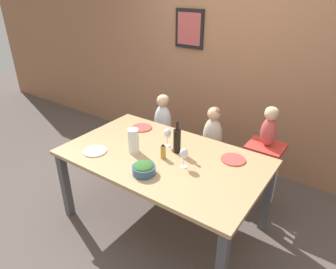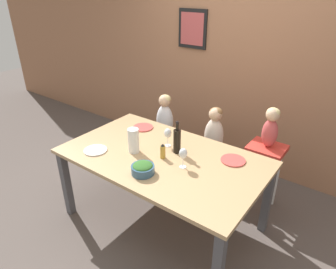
{
  "view_description": "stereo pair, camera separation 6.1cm",
  "coord_description": "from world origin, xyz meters",
  "px_view_note": "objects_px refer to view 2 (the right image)",
  "views": [
    {
      "loc": [
        1.38,
        -1.87,
        2.16
      ],
      "look_at": [
        0.0,
        0.08,
        0.94
      ],
      "focal_mm": 32.0,
      "sensor_mm": 36.0,
      "label": 1
    },
    {
      "loc": [
        1.43,
        -1.84,
        2.16
      ],
      "look_at": [
        0.0,
        0.08,
        0.94
      ],
      "focal_mm": 32.0,
      "sensor_mm": 36.0,
      "label": 2
    }
  ],
  "objects_px": {
    "wine_glass_far": "(168,134)",
    "dinner_plate_back_right": "(233,160)",
    "person_child_center": "(214,131)",
    "paper_towel_roll": "(134,141)",
    "person_child_left": "(165,116)",
    "dinner_plate_back_left": "(143,127)",
    "wine_glass_near": "(183,154)",
    "salad_bowl_large": "(143,168)",
    "chair_right_highchair": "(265,161)",
    "person_baby_right": "(271,126)",
    "dinner_plate_front_left": "(95,150)",
    "chair_far_left": "(165,141)",
    "chair_far_center": "(212,158)",
    "wine_bottle": "(177,140)"
  },
  "relations": [
    {
      "from": "dinner_plate_front_left",
      "to": "dinner_plate_back_right",
      "type": "xyz_separation_m",
      "value": [
        1.11,
        0.6,
        0.0
      ]
    },
    {
      "from": "wine_glass_far",
      "to": "dinner_plate_front_left",
      "type": "xyz_separation_m",
      "value": [
        -0.48,
        -0.48,
        -0.12
      ]
    },
    {
      "from": "paper_towel_roll",
      "to": "wine_glass_near",
      "type": "relative_size",
      "value": 1.28
    },
    {
      "from": "person_baby_right",
      "to": "person_child_left",
      "type": "bearing_deg",
      "value": -179.98
    },
    {
      "from": "wine_glass_far",
      "to": "dinner_plate_back_right",
      "type": "height_order",
      "value": "wine_glass_far"
    },
    {
      "from": "wine_bottle",
      "to": "salad_bowl_large",
      "type": "xyz_separation_m",
      "value": [
        -0.03,
        -0.45,
        -0.08
      ]
    },
    {
      "from": "chair_far_left",
      "to": "person_child_center",
      "type": "bearing_deg",
      "value": 0.07
    },
    {
      "from": "chair_far_left",
      "to": "wine_bottle",
      "type": "height_order",
      "value": "wine_bottle"
    },
    {
      "from": "person_child_center",
      "to": "wine_bottle",
      "type": "bearing_deg",
      "value": -92.22
    },
    {
      "from": "person_child_center",
      "to": "wine_bottle",
      "type": "xyz_separation_m",
      "value": [
        -0.03,
        -0.67,
        0.16
      ]
    },
    {
      "from": "paper_towel_roll",
      "to": "person_child_center",
      "type": "bearing_deg",
      "value": 68.79
    },
    {
      "from": "dinner_plate_back_left",
      "to": "dinner_plate_back_right",
      "type": "height_order",
      "value": "same"
    },
    {
      "from": "chair_far_center",
      "to": "wine_glass_near",
      "type": "distance_m",
      "value": 1.0
    },
    {
      "from": "person_child_center",
      "to": "paper_towel_roll",
      "type": "distance_m",
      "value": 0.98
    },
    {
      "from": "salad_bowl_large",
      "to": "dinner_plate_front_left",
      "type": "height_order",
      "value": "salad_bowl_large"
    },
    {
      "from": "wine_bottle",
      "to": "dinner_plate_back_left",
      "type": "distance_m",
      "value": 0.64
    },
    {
      "from": "person_child_center",
      "to": "chair_far_center",
      "type": "bearing_deg",
      "value": -90.0
    },
    {
      "from": "chair_far_center",
      "to": "person_child_left",
      "type": "height_order",
      "value": "person_child_left"
    },
    {
      "from": "wine_glass_far",
      "to": "dinner_plate_front_left",
      "type": "relative_size",
      "value": 0.84
    },
    {
      "from": "salad_bowl_large",
      "to": "person_child_center",
      "type": "bearing_deg",
      "value": 87.34
    },
    {
      "from": "chair_far_center",
      "to": "person_baby_right",
      "type": "relative_size",
      "value": 1.14
    },
    {
      "from": "wine_glass_far",
      "to": "salad_bowl_large",
      "type": "relative_size",
      "value": 0.94
    },
    {
      "from": "person_child_left",
      "to": "wine_glass_far",
      "type": "height_order",
      "value": "person_child_left"
    },
    {
      "from": "chair_far_center",
      "to": "dinner_plate_front_left",
      "type": "height_order",
      "value": "dinner_plate_front_left"
    },
    {
      "from": "chair_far_left",
      "to": "salad_bowl_large",
      "type": "distance_m",
      "value": 1.35
    },
    {
      "from": "salad_bowl_large",
      "to": "wine_glass_far",
      "type": "bearing_deg",
      "value": 102.94
    },
    {
      "from": "salad_bowl_large",
      "to": "dinner_plate_back_right",
      "type": "relative_size",
      "value": 0.89
    },
    {
      "from": "wine_glass_far",
      "to": "dinner_plate_back_right",
      "type": "bearing_deg",
      "value": 10.92
    },
    {
      "from": "chair_far_center",
      "to": "paper_towel_roll",
      "type": "distance_m",
      "value": 1.08
    },
    {
      "from": "dinner_plate_front_left",
      "to": "dinner_plate_back_left",
      "type": "bearing_deg",
      "value": 87.23
    },
    {
      "from": "wine_bottle",
      "to": "wine_glass_near",
      "type": "height_order",
      "value": "wine_bottle"
    },
    {
      "from": "wine_glass_near",
      "to": "dinner_plate_back_right",
      "type": "height_order",
      "value": "wine_glass_near"
    },
    {
      "from": "person_child_left",
      "to": "paper_towel_roll",
      "type": "height_order",
      "value": "paper_towel_roll"
    },
    {
      "from": "salad_bowl_large",
      "to": "chair_right_highchair",
      "type": "bearing_deg",
      "value": 60.12
    },
    {
      "from": "chair_far_center",
      "to": "chair_right_highchair",
      "type": "xyz_separation_m",
      "value": [
        0.59,
        -0.0,
        0.18
      ]
    },
    {
      "from": "chair_far_center",
      "to": "wine_glass_far",
      "type": "relative_size",
      "value": 2.52
    },
    {
      "from": "dinner_plate_front_left",
      "to": "dinner_plate_back_left",
      "type": "xyz_separation_m",
      "value": [
        0.03,
        0.64,
        0.0
      ]
    },
    {
      "from": "chair_far_left",
      "to": "wine_glass_near",
      "type": "height_order",
      "value": "wine_glass_near"
    },
    {
      "from": "person_child_center",
      "to": "paper_towel_roll",
      "type": "height_order",
      "value": "paper_towel_roll"
    },
    {
      "from": "person_child_left",
      "to": "dinner_plate_back_left",
      "type": "relative_size",
      "value": 2.48
    },
    {
      "from": "chair_far_center",
      "to": "dinner_plate_back_right",
      "type": "relative_size",
      "value": 2.1
    },
    {
      "from": "paper_towel_roll",
      "to": "dinner_plate_back_left",
      "type": "bearing_deg",
      "value": 121.7
    },
    {
      "from": "wine_glass_near",
      "to": "wine_bottle",
      "type": "bearing_deg",
      "value": 136.48
    },
    {
      "from": "dinner_plate_back_right",
      "to": "chair_right_highchair",
      "type": "bearing_deg",
      "value": 75.43
    },
    {
      "from": "wine_glass_near",
      "to": "wine_glass_far",
      "type": "height_order",
      "value": "same"
    },
    {
      "from": "wine_glass_near",
      "to": "salad_bowl_large",
      "type": "bearing_deg",
      "value": -128.21
    },
    {
      "from": "chair_right_highchair",
      "to": "person_baby_right",
      "type": "height_order",
      "value": "person_baby_right"
    },
    {
      "from": "wine_glass_near",
      "to": "wine_glass_far",
      "type": "distance_m",
      "value": 0.4
    },
    {
      "from": "chair_right_highchair",
      "to": "wine_glass_far",
      "type": "relative_size",
      "value": 4.03
    },
    {
      "from": "wine_glass_far",
      "to": "dinner_plate_back_right",
      "type": "relative_size",
      "value": 0.84
    }
  ]
}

